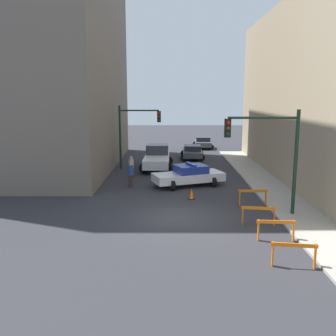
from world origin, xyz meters
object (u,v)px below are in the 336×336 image
(parked_car_mid, at_px, (203,142))
(barrier_mid, at_px, (276,227))
(traffic_cone, at_px, (192,194))
(barrier_front, at_px, (294,251))
(traffic_light_far, at_px, (133,128))
(pedestrian_corner, at_px, (131,167))
(barrier_back, at_px, (258,213))
(traffic_light_near, at_px, (273,146))
(pedestrian_crossing, at_px, (131,174))
(parked_car_near, at_px, (192,152))
(barrier_corner, at_px, (253,195))
(white_truck, at_px, (157,158))
(police_car, at_px, (189,175))

(parked_car_mid, relative_size, barrier_mid, 2.73)
(traffic_cone, bearing_deg, barrier_front, -70.88)
(traffic_light_far, height_order, pedestrian_corner, traffic_light_far)
(traffic_cone, bearing_deg, barrier_back, -57.64)
(barrier_front, bearing_deg, traffic_light_near, 83.43)
(pedestrian_crossing, bearing_deg, parked_car_near, -132.04)
(pedestrian_crossing, distance_m, barrier_front, 13.73)
(parked_car_mid, relative_size, pedestrian_crossing, 2.63)
(barrier_corner, bearing_deg, parked_car_mid, 91.81)
(pedestrian_crossing, height_order, barrier_back, pedestrian_crossing)
(barrier_front, height_order, barrier_corner, same)
(traffic_light_near, relative_size, pedestrian_corner, 3.13)
(barrier_mid, height_order, traffic_cone, barrier_mid)
(traffic_light_far, bearing_deg, parked_car_mid, 61.57)
(barrier_front, bearing_deg, barrier_corner, 88.40)
(parked_car_mid, distance_m, barrier_front, 30.91)
(parked_car_near, distance_m, pedestrian_crossing, 12.50)
(traffic_light_near, relative_size, barrier_front, 3.27)
(barrier_corner, relative_size, traffic_cone, 2.44)
(barrier_mid, distance_m, barrier_corner, 5.16)
(white_truck, relative_size, parked_car_mid, 1.24)
(parked_car_mid, height_order, barrier_front, parked_car_mid)
(barrier_mid, relative_size, traffic_cone, 2.44)
(traffic_light_far, distance_m, police_car, 7.87)
(pedestrian_crossing, bearing_deg, traffic_light_near, 122.10)
(pedestrian_crossing, relative_size, barrier_front, 1.04)
(parked_car_near, xyz_separation_m, barrier_back, (1.97, -19.02, -0.06))
(traffic_light_far, bearing_deg, white_truck, 1.87)
(pedestrian_corner, bearing_deg, traffic_light_far, -21.85)
(traffic_light_far, distance_m, barrier_mid, 17.70)
(traffic_light_far, bearing_deg, parked_car_near, 44.75)
(white_truck, height_order, parked_car_near, white_truck)
(barrier_front, relative_size, traffic_cone, 2.43)
(barrier_back, bearing_deg, barrier_corner, 82.25)
(white_truck, xyz_separation_m, pedestrian_corner, (-1.74, -3.90, -0.04))
(white_truck, relative_size, barrier_front, 3.40)
(parked_car_near, bearing_deg, parked_car_mid, 79.47)
(traffic_light_far, bearing_deg, traffic_light_near, -57.15)
(police_car, bearing_deg, barrier_corner, -164.98)
(traffic_cone, bearing_deg, parked_car_near, 86.47)
(white_truck, height_order, pedestrian_crossing, white_truck)
(police_car, bearing_deg, barrier_mid, 177.35)
(pedestrian_corner, distance_m, barrier_mid, 14.01)
(traffic_light_near, xyz_separation_m, traffic_cone, (-3.76, 3.05, -3.21))
(police_car, height_order, barrier_front, police_car)
(pedestrian_corner, distance_m, barrier_front, 16.14)
(traffic_light_near, bearing_deg, traffic_light_far, 122.85)
(traffic_cone, bearing_deg, barrier_mid, -64.05)
(parked_car_mid, bearing_deg, barrier_corner, -85.83)
(parked_car_mid, relative_size, barrier_back, 2.74)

